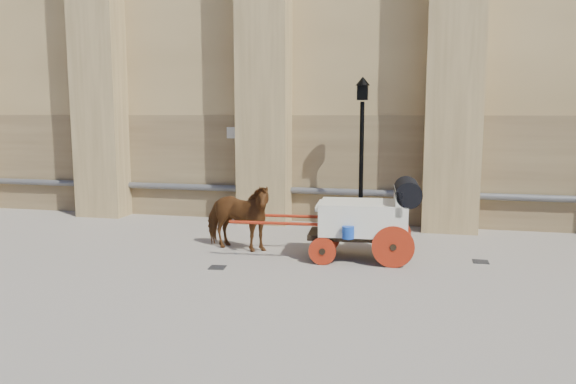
# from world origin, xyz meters

# --- Properties ---
(ground) EXTENTS (90.00, 90.00, 0.00)m
(ground) POSITION_xyz_m (0.00, 0.00, 0.00)
(ground) COLOR gray
(ground) RESTS_ON ground
(horse) EXTENTS (1.96, 1.23, 1.53)m
(horse) POSITION_xyz_m (-0.76, 0.37, 0.77)
(horse) COLOR brown
(horse) RESTS_ON ground
(carriage) EXTENTS (4.00, 1.49, 1.72)m
(carriage) POSITION_xyz_m (2.20, 0.23, 0.93)
(carriage) COLOR black
(carriage) RESTS_ON ground
(street_lamp) EXTENTS (0.37, 0.37, 3.97)m
(street_lamp) POSITION_xyz_m (1.74, 3.00, 2.12)
(street_lamp) COLOR black
(street_lamp) RESTS_ON ground
(drain_grate_near) EXTENTS (0.35, 0.35, 0.01)m
(drain_grate_near) POSITION_xyz_m (-0.70, -1.11, 0.01)
(drain_grate_near) COLOR black
(drain_grate_near) RESTS_ON ground
(drain_grate_far) EXTENTS (0.32, 0.32, 0.01)m
(drain_grate_far) POSITION_xyz_m (4.49, 0.53, 0.01)
(drain_grate_far) COLOR black
(drain_grate_far) RESTS_ON ground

